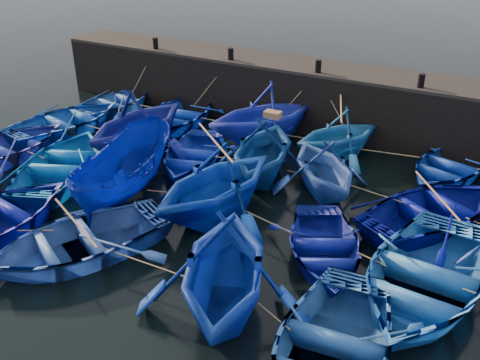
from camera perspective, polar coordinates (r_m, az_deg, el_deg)
The scene contains 30 objects.
ground at distance 15.21m, azimuth -5.90°, elevation -7.22°, with size 120.00×120.00×0.00m, color black.
quay_wall at distance 23.11m, azimuth 8.91°, elevation 8.54°, with size 26.00×2.50×2.50m, color black.
quay_top at distance 22.73m, azimuth 9.15°, elevation 11.66°, with size 26.00×2.50×0.12m, color black.
bollard_0 at distance 25.67m, azimuth -9.01°, elevation 14.20°, with size 0.24×0.24×0.50m, color black.
bollard_1 at distance 23.49m, azimuth -0.99°, elevation 13.30°, with size 0.24×0.24×0.50m, color black.
bollard_2 at distance 21.83m, azimuth 8.35°, elevation 11.91°, with size 0.24×0.24×0.50m, color black.
bollard_3 at distance 20.82m, azimuth 18.78°, elevation 9.99°, with size 0.24×0.24×0.50m, color black.
boat_0 at distance 25.56m, azimuth -13.08°, elevation 8.12°, with size 3.14×4.39×0.91m, color #2451A2.
boat_1 at distance 23.39m, azimuth -6.52°, elevation 7.00°, with size 3.52×4.91×1.02m, color #0B2FA7.
boat_2 at distance 21.16m, azimuth 2.47°, elevation 7.07°, with size 4.11×4.76×2.51m, color #1A2AA6.
boat_3 at distance 20.28m, azimuth 10.48°, elevation 4.88°, with size 3.23×3.74×1.97m, color #1E65AD.
boat_4 at distance 20.05m, azimuth 21.43°, elevation 1.45°, with size 3.19×4.46×0.93m, color navy.
boat_6 at distance 23.60m, azimuth -18.01°, elevation 6.06°, with size 3.69×5.16×1.07m, color #0F439D.
boat_7 at distance 20.63m, azimuth -10.82°, elevation 6.14°, with size 4.21×4.88×2.57m, color navy.
boat_8 at distance 19.65m, azimuth -5.19°, elevation 2.77°, with size 3.09×4.31×0.89m, color #1531CC.
boat_9 at distance 18.25m, azimuth 2.55°, elevation 3.38°, with size 3.86×4.48×2.36m, color navy.
boat_10 at distance 17.58m, azimuth 8.98°, elevation 1.49°, with size 3.33×3.87×2.04m, color #254D9E.
boat_11 at distance 16.84m, azimuth 19.94°, elevation -3.10°, with size 3.58×5.00×1.04m, color #000571.
boat_13 at distance 21.87m, azimuth -23.54°, elevation 3.32°, with size 3.52×4.93×1.02m, color navy.
boat_14 at distance 19.61m, azimuth -18.39°, elevation 1.69°, with size 3.81×5.33×1.11m, color #0859B7.
boat_15 at distance 17.46m, azimuth -12.31°, elevation 0.92°, with size 1.95×5.17×2.00m, color #00107E.
boat_16 at distance 15.89m, azimuth -2.58°, elevation -0.15°, with size 4.13×4.79×2.52m, color #06319B.
boat_17 at distance 14.61m, azimuth 8.95°, elevation -7.02°, with size 2.95×4.12×0.86m, color navy.
boat_18 at distance 13.88m, azimuth 18.97°, elevation -9.60°, with size 4.11×5.74×1.19m, color blue.
boat_22 at distance 15.17m, azimuth -16.90°, elevation -6.08°, with size 3.69×5.16×1.07m, color #2D53AB.
boat_23 at distance 12.34m, azimuth -1.74°, elevation -9.23°, with size 4.09×4.74×2.49m, color #0A2D96.
boat_24 at distance 11.65m, azimuth 9.57°, elevation -17.06°, with size 3.58×5.00×1.04m, color #20549D.
wooden_crate at distance 17.65m, azimuth 3.51°, elevation 7.00°, with size 0.55×0.34×0.21m, color brown.
mooring_ropes at distance 18.53m, azimuth 2.81°, elevation 2.75°, with size 18.26×11.90×2.10m.
loose_oars at distance 16.15m, azimuth 3.83°, elevation 1.95°, with size 10.37×11.55×1.54m.
Camera 1 is at (7.38, -10.13, 8.62)m, focal length 40.00 mm.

